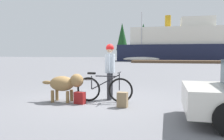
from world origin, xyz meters
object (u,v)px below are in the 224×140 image
(ferry_boat, at_px, (184,45))
(sailboat_moored, at_px, (141,59))
(dog, at_px, (65,83))
(bicycle, at_px, (104,89))
(backpack, at_px, (122,100))
(handbag_pannier, at_px, (80,98))
(person_cyclist, at_px, (110,66))

(ferry_boat, xyz_separation_m, sailboat_moored, (-7.66, -3.26, -2.55))
(dog, height_order, ferry_boat, ferry_boat)
(bicycle, height_order, backpack, bicycle)
(bicycle, bearing_deg, ferry_boat, 82.88)
(dog, height_order, sailboat_moored, sailboat_moored)
(handbag_pannier, xyz_separation_m, sailboat_moored, (-2.09, 36.75, 0.33))
(backpack, height_order, handbag_pannier, backpack)
(dog, bearing_deg, handbag_pannier, -17.08)
(backpack, distance_m, sailboat_moored, 37.05)
(bicycle, distance_m, ferry_boat, 39.97)
(dog, xyz_separation_m, sailboat_moored, (-1.56, 36.59, -0.07))
(bicycle, distance_m, backpack, 0.92)
(handbag_pannier, distance_m, sailboat_moored, 36.81)
(backpack, bearing_deg, handbag_pannier, 173.70)
(person_cyclist, distance_m, sailboat_moored, 36.03)
(bicycle, height_order, sailboat_moored, sailboat_moored)
(dog, relative_size, sailboat_moored, 0.15)
(bicycle, relative_size, dog, 1.31)
(dog, relative_size, handbag_pannier, 3.84)
(backpack, relative_size, handbag_pannier, 1.19)
(backpack, height_order, ferry_boat, ferry_boat)
(backpack, bearing_deg, sailboat_moored, 95.27)
(person_cyclist, xyz_separation_m, backpack, (0.60, -0.98, -0.88))
(dog, bearing_deg, backpack, -9.49)
(handbag_pannier, xyz_separation_m, ferry_boat, (5.57, 40.01, 2.88))
(dog, distance_m, backpack, 1.91)
(dog, distance_m, handbag_pannier, 0.68)
(dog, distance_m, sailboat_moored, 36.62)
(handbag_pannier, relative_size, ferry_boat, 0.01)
(bicycle, xyz_separation_m, dog, (-1.16, -0.27, 0.17))
(person_cyclist, relative_size, ferry_boat, 0.07)
(person_cyclist, height_order, ferry_boat, ferry_boat)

